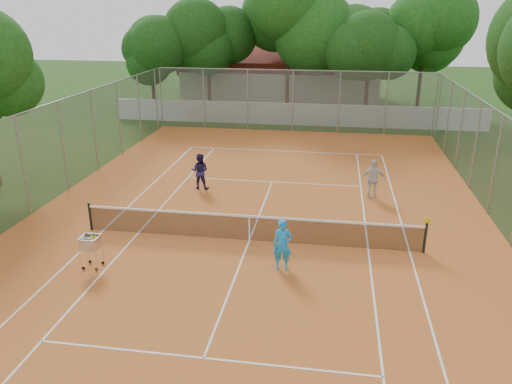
# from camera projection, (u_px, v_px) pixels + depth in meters

# --- Properties ---
(ground) EXTENTS (120.00, 120.00, 0.00)m
(ground) POSITION_uv_depth(u_px,v_px,m) (249.00, 241.00, 17.63)
(ground) COLOR #19390F
(ground) RESTS_ON ground
(court_pad) EXTENTS (18.00, 34.00, 0.02)m
(court_pad) POSITION_uv_depth(u_px,v_px,m) (249.00, 241.00, 17.62)
(court_pad) COLOR #BB6024
(court_pad) RESTS_ON ground
(court_lines) EXTENTS (10.98, 23.78, 0.01)m
(court_lines) POSITION_uv_depth(u_px,v_px,m) (249.00, 240.00, 17.62)
(court_lines) COLOR white
(court_lines) RESTS_ON court_pad
(tennis_net) EXTENTS (11.88, 0.10, 0.98)m
(tennis_net) POSITION_uv_depth(u_px,v_px,m) (249.00, 228.00, 17.45)
(tennis_net) COLOR black
(tennis_net) RESTS_ON court_pad
(perimeter_fence) EXTENTS (18.00, 34.00, 4.00)m
(perimeter_fence) POSITION_uv_depth(u_px,v_px,m) (249.00, 188.00, 16.93)
(perimeter_fence) COLOR slate
(perimeter_fence) RESTS_ON ground
(boundary_wall) EXTENTS (26.00, 0.30, 1.50)m
(boundary_wall) POSITION_uv_depth(u_px,v_px,m) (295.00, 114.00, 34.97)
(boundary_wall) COLOR silver
(boundary_wall) RESTS_ON ground
(clubhouse) EXTENTS (16.40, 9.00, 4.40)m
(clubhouse) POSITION_uv_depth(u_px,v_px,m) (282.00, 75.00, 44.03)
(clubhouse) COLOR beige
(clubhouse) RESTS_ON ground
(tropical_trees) EXTENTS (29.00, 19.00, 10.00)m
(tropical_trees) POSITION_uv_depth(u_px,v_px,m) (300.00, 48.00, 36.28)
(tropical_trees) COLOR #0E340D
(tropical_trees) RESTS_ON ground
(player_near) EXTENTS (0.63, 0.45, 1.65)m
(player_near) POSITION_uv_depth(u_px,v_px,m) (283.00, 245.00, 15.44)
(player_near) COLOR #1A92E2
(player_near) RESTS_ON court_pad
(player_far_left) EXTENTS (0.81, 0.64, 1.64)m
(player_far_left) POSITION_uv_depth(u_px,v_px,m) (200.00, 171.00, 22.44)
(player_far_left) COLOR #211A4E
(player_far_left) RESTS_ON court_pad
(player_far_right) EXTENTS (1.02, 0.46, 1.70)m
(player_far_right) POSITION_uv_depth(u_px,v_px,m) (373.00, 179.00, 21.31)
(player_far_right) COLOR silver
(player_far_right) RESTS_ON court_pad
(ball_hopper) EXTENTS (0.73, 0.73, 1.16)m
(ball_hopper) POSITION_uv_depth(u_px,v_px,m) (91.00, 251.00, 15.60)
(ball_hopper) COLOR silver
(ball_hopper) RESTS_ON court_pad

